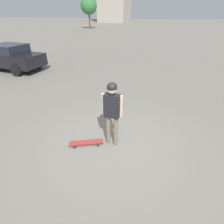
{
  "coord_description": "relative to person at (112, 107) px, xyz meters",
  "views": [
    {
      "loc": [
        -1.2,
        3.53,
        3.12
      ],
      "look_at": [
        0.0,
        0.0,
        0.99
      ],
      "focal_mm": 28.0,
      "sensor_mm": 36.0,
      "label": 1
    }
  ],
  "objects": [
    {
      "name": "car_parked_near",
      "position": [
        8.15,
        -4.7,
        -0.35
      ],
      "size": [
        4.2,
        2.05,
        1.51
      ],
      "rotation": [
        0.0,
        0.0,
        -0.03
      ],
      "color": "black",
      "rests_on": "ground_plane"
    },
    {
      "name": "ground_plane",
      "position": [
        0.0,
        0.0,
        -1.13
      ],
      "size": [
        220.0,
        220.0,
        0.0
      ],
      "primitive_type": "plane",
      "color": "gray"
    },
    {
      "name": "skateboard",
      "position": [
        0.64,
        0.27,
        -1.06
      ],
      "size": [
        0.89,
        0.58,
        0.08
      ],
      "rotation": [
        0.0,
        0.0,
        0.46
      ],
      "color": "#A5332D",
      "rests_on": "ground_plane"
    },
    {
      "name": "person",
      "position": [
        0.0,
        0.0,
        0.0
      ],
      "size": [
        0.52,
        0.25,
        1.76
      ],
      "rotation": [
        0.0,
        0.0,
        -3.12
      ],
      "color": "#7A6B56",
      "rests_on": "ground_plane"
    },
    {
      "name": "tree_distant",
      "position": [
        17.02,
        -35.03,
        3.21
      ],
      "size": [
        3.41,
        3.41,
        6.07
      ],
      "color": "brown",
      "rests_on": "ground_plane"
    }
  ]
}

